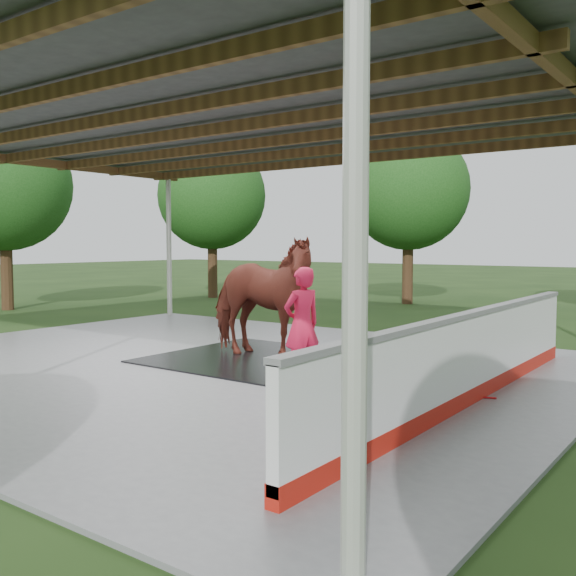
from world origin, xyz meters
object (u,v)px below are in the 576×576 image
Objects in this scene: dasher_board at (469,360)px; handler at (302,324)px; wash_bucket at (284,380)px; horse at (260,298)px.

dasher_board is 2.45m from handler.
handler is at bearing -176.89° from dasher_board.
dasher_board is at bearing 113.12° from handler.
dasher_board is at bearing 19.69° from wash_bucket.
wash_bucket is at bearing 35.14° from handler.
handler is (-2.43, -0.13, 0.28)m from dasher_board.
wash_bucket is (-2.25, -0.81, -0.39)m from dasher_board.
horse reaches higher than handler.
dasher_board is at bearing -100.85° from horse.
wash_bucket is at bearing -160.31° from dasher_board.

